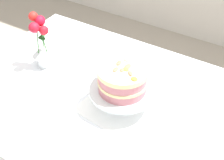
{
  "coord_description": "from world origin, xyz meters",
  "views": [
    {
      "loc": [
        0.63,
        -0.96,
        1.79
      ],
      "look_at": [
        0.04,
        -0.0,
        0.86
      ],
      "focal_mm": 53.73,
      "sensor_mm": 36.0,
      "label": 1
    }
  ],
  "objects_px": {
    "dining_table": "(102,115)",
    "cake_stand": "(122,92)",
    "layer_cake": "(123,79)",
    "flower_vase": "(41,44)"
  },
  "relations": [
    {
      "from": "cake_stand",
      "to": "layer_cake",
      "type": "xyz_separation_m",
      "value": [
        0.0,
        0.0,
        0.08
      ]
    },
    {
      "from": "cake_stand",
      "to": "layer_cake",
      "type": "relative_size",
      "value": 1.34
    },
    {
      "from": "layer_cake",
      "to": "flower_vase",
      "type": "bearing_deg",
      "value": 174.07
    },
    {
      "from": "dining_table",
      "to": "layer_cake",
      "type": "xyz_separation_m",
      "value": [
        0.1,
        0.02,
        0.25
      ]
    },
    {
      "from": "dining_table",
      "to": "cake_stand",
      "type": "bearing_deg",
      "value": 9.48
    },
    {
      "from": "layer_cake",
      "to": "flower_vase",
      "type": "xyz_separation_m",
      "value": [
        -0.5,
        0.05,
        -0.02
      ]
    },
    {
      "from": "dining_table",
      "to": "cake_stand",
      "type": "relative_size",
      "value": 4.83
    },
    {
      "from": "layer_cake",
      "to": "flower_vase",
      "type": "height_order",
      "value": "flower_vase"
    },
    {
      "from": "dining_table",
      "to": "cake_stand",
      "type": "xyz_separation_m",
      "value": [
        0.1,
        0.02,
        0.18
      ]
    },
    {
      "from": "cake_stand",
      "to": "flower_vase",
      "type": "bearing_deg",
      "value": 174.06
    }
  ]
}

